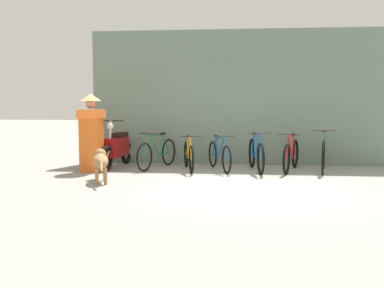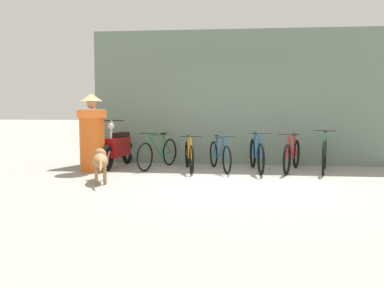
{
  "view_description": "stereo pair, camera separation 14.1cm",
  "coord_description": "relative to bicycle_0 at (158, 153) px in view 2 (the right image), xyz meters",
  "views": [
    {
      "loc": [
        -0.05,
        -7.96,
        1.48
      ],
      "look_at": [
        -0.95,
        1.07,
        0.65
      ],
      "focal_mm": 42.0,
      "sensor_mm": 36.0,
      "label": 1
    },
    {
      "loc": [
        0.09,
        -7.94,
        1.48
      ],
      "look_at": [
        -0.95,
        1.07,
        0.65
      ],
      "focal_mm": 42.0,
      "sensor_mm": 36.0,
      "label": 2
    }
  ],
  "objects": [
    {
      "name": "shop_wall_back",
      "position": [
        1.84,
        0.94,
        1.27
      ],
      "size": [
        7.15,
        0.2,
        3.22
      ],
      "color": "slate",
      "rests_on": "ground"
    },
    {
      "name": "bicycle_5",
      "position": [
        3.66,
        -0.13,
        0.04
      ],
      "size": [
        0.49,
        1.65,
        0.93
      ],
      "rotation": [
        0.0,
        0.0,
        -1.78
      ],
      "color": "black",
      "rests_on": "ground"
    },
    {
      "name": "bicycle_2",
      "position": [
        1.42,
        -0.15,
        -0.02
      ],
      "size": [
        0.63,
        1.58,
        0.79
      ],
      "rotation": [
        0.0,
        0.0,
        -1.24
      ],
      "color": "black",
      "rests_on": "ground"
    },
    {
      "name": "bicycle_1",
      "position": [
        0.74,
        -0.22,
        -0.02
      ],
      "size": [
        0.5,
        1.57,
        0.79
      ],
      "rotation": [
        0.0,
        0.0,
        -1.35
      ],
      "color": "black",
      "rests_on": "ground"
    },
    {
      "name": "bicycle_0",
      "position": [
        0.0,
        0.0,
        0.0
      ],
      "size": [
        0.66,
        1.64,
        0.83
      ],
      "rotation": [
        0.0,
        0.0,
        -1.92
      ],
      "color": "black",
      "rests_on": "ground"
    },
    {
      "name": "person_in_robes",
      "position": [
        -1.34,
        -0.59,
        0.49
      ],
      "size": [
        0.89,
        0.89,
        1.68
      ],
      "rotation": [
        0.0,
        0.0,
        3.94
      ],
      "color": "orange",
      "rests_on": "ground"
    },
    {
      "name": "bicycle_4",
      "position": [
        2.98,
        -0.12,
        -0.0
      ],
      "size": [
        0.6,
        1.67,
        0.84
      ],
      "rotation": [
        0.0,
        0.0,
        -1.86
      ],
      "color": "black",
      "rests_on": "ground"
    },
    {
      "name": "motorcycle",
      "position": [
        -0.95,
        0.05,
        0.1
      ],
      "size": [
        0.58,
        1.79,
        1.11
      ],
      "rotation": [
        0.0,
        0.0,
        -1.68
      ],
      "color": "black",
      "rests_on": "ground"
    },
    {
      "name": "ground_plane",
      "position": [
        1.84,
        -2.04,
        -0.35
      ],
      "size": [
        60.0,
        60.0,
        0.0
      ],
      "primitive_type": "plane",
      "color": "gray"
    },
    {
      "name": "stray_dog",
      "position": [
        -0.74,
        -1.87,
        0.06
      ],
      "size": [
        0.54,
        1.22,
        0.6
      ],
      "rotation": [
        0.0,
        0.0,
        1.89
      ],
      "color": "#997247",
      "rests_on": "ground"
    },
    {
      "name": "bicycle_3",
      "position": [
        2.22,
        -0.21,
        0.01
      ],
      "size": [
        0.46,
        1.76,
        0.87
      ],
      "rotation": [
        0.0,
        0.0,
        -1.44
      ],
      "color": "black",
      "rests_on": "ground"
    }
  ]
}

